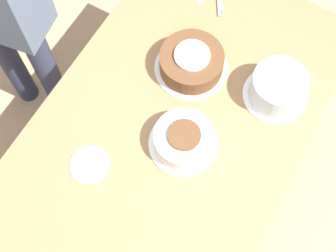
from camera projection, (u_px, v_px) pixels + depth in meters
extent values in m
plane|color=tan|center=(168.00, 187.00, 2.48)|extent=(12.00, 12.00, 0.00)
cube|color=#9E754C|center=(168.00, 133.00, 1.78)|extent=(1.65, 0.96, 0.03)
cylinder|color=brown|center=(171.00, 12.00, 2.47)|extent=(0.07, 0.07, 0.74)
cylinder|color=brown|center=(314.00, 79.00, 2.31)|extent=(0.07, 0.07, 0.74)
cylinder|color=white|center=(183.00, 144.00, 1.74)|extent=(0.26, 0.26, 0.01)
cylinder|color=white|center=(184.00, 139.00, 1.70)|extent=(0.22, 0.22, 0.08)
cylinder|color=brown|center=(184.00, 135.00, 1.66)|extent=(0.12, 0.12, 0.01)
cylinder|color=white|center=(191.00, 68.00, 1.87)|extent=(0.29, 0.29, 0.01)
cylinder|color=brown|center=(192.00, 62.00, 1.83)|extent=(0.25, 0.25, 0.09)
cylinder|color=white|center=(192.00, 55.00, 1.78)|extent=(0.14, 0.14, 0.01)
cylinder|color=white|center=(275.00, 95.00, 1.82)|extent=(0.25, 0.25, 0.01)
cylinder|color=silver|center=(278.00, 88.00, 1.77)|extent=(0.21, 0.21, 0.12)
cylinder|color=silver|center=(90.00, 165.00, 1.71)|extent=(0.15, 0.15, 0.01)
cylinder|color=#2D334C|center=(9.00, 59.00, 2.35)|extent=(0.11, 0.11, 0.75)
cylinder|color=#2D334C|center=(48.00, 73.00, 2.32)|extent=(0.11, 0.11, 0.75)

